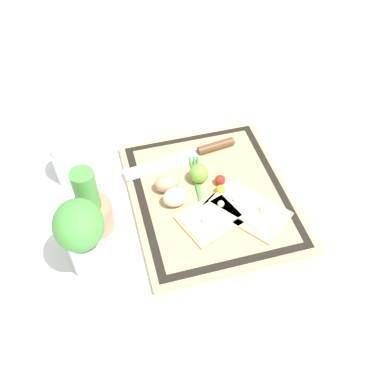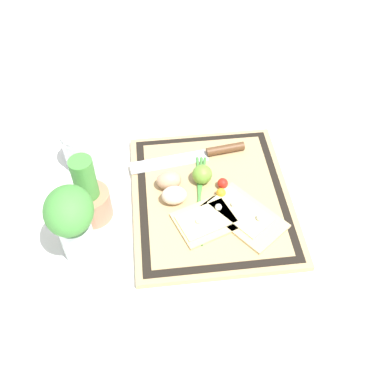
{
  "view_description": "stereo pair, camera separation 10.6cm",
  "coord_description": "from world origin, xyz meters",
  "views": [
    {
      "loc": [
        -0.67,
        0.23,
        0.83
      ],
      "look_at": [
        0.0,
        0.05,
        0.04
      ],
      "focal_mm": 42.0,
      "sensor_mm": 36.0,
      "label": 1
    },
    {
      "loc": [
        -0.69,
        0.13,
        0.83
      ],
      "look_at": [
        0.0,
        0.05,
        0.04
      ],
      "focal_mm": 42.0,
      "sensor_mm": 36.0,
      "label": 2
    }
  ],
  "objects": [
    {
      "name": "cherry_tomato_red",
      "position": [
        0.02,
        -0.03,
        0.03
      ],
      "size": [
        0.03,
        0.03,
        0.03
      ],
      "primitive_type": "sphere",
      "color": "red",
      "rests_on": "cutting_board"
    },
    {
      "name": "egg_pink",
      "position": [
        -0.01,
        0.09,
        0.04
      ],
      "size": [
        0.04,
        0.06,
        0.04
      ],
      "primitive_type": "ellipsoid",
      "color": "beige",
      "rests_on": "cutting_board"
    },
    {
      "name": "pizza_slice_near",
      "position": [
        -0.07,
        -0.06,
        0.02
      ],
      "size": [
        0.21,
        0.2,
        0.02
      ],
      "color": "#DBBC7F",
      "rests_on": "cutting_board"
    },
    {
      "name": "herb_pot",
      "position": [
        -0.01,
        0.28,
        0.06
      ],
      "size": [
        0.09,
        0.09,
        0.18
      ],
      "color": "#AD7A5B",
      "rests_on": "ground_plane"
    },
    {
      "name": "cutting_board",
      "position": [
        0.0,
        0.0,
        0.01
      ],
      "size": [
        0.45,
        0.38,
        0.02
      ],
      "color": "tan",
      "rests_on": "ground_plane"
    },
    {
      "name": "ground_plane",
      "position": [
        0.0,
        0.0,
        0.0
      ],
      "size": [
        6.0,
        6.0,
        0.0
      ],
      "primitive_type": "plane",
      "color": "white"
    },
    {
      "name": "scallion_bunch",
      "position": [
        -0.01,
        0.03,
        0.02
      ],
      "size": [
        0.27,
        0.07,
        0.01
      ],
      "color": "#47933D",
      "rests_on": "cutting_board"
    },
    {
      "name": "egg_brown",
      "position": [
        0.04,
        0.1,
        0.04
      ],
      "size": [
        0.04,
        0.06,
        0.04
      ],
      "primitive_type": "ellipsoid",
      "color": "tan",
      "rests_on": "cutting_board"
    },
    {
      "name": "herb_glass",
      "position": [
        -0.12,
        0.3,
        0.12
      ],
      "size": [
        0.11,
        0.1,
        0.19
      ],
      "color": "silver",
      "rests_on": "ground_plane"
    },
    {
      "name": "cherry_tomato_yellow",
      "position": [
        -0.01,
        -0.02,
        0.03
      ],
      "size": [
        0.02,
        0.02,
        0.02
      ],
      "primitive_type": "sphere",
      "color": "gold",
      "rests_on": "cutting_board"
    },
    {
      "name": "pizza_slice_far",
      "position": [
        -0.07,
        0.02,
        0.02
      ],
      "size": [
        0.16,
        0.19,
        0.02
      ],
      "color": "#DBBC7F",
      "rests_on": "cutting_board"
    },
    {
      "name": "lime",
      "position": [
        0.05,
        0.02,
        0.04
      ],
      "size": [
        0.05,
        0.05,
        0.05
      ],
      "primitive_type": "sphere",
      "color": "#70A838",
      "rests_on": "cutting_board"
    },
    {
      "name": "knife",
      "position": [
        0.14,
        -0.01,
        0.03
      ],
      "size": [
        0.07,
        0.3,
        0.02
      ],
      "color": "silver",
      "rests_on": "cutting_board"
    },
    {
      "name": "sauce_jar",
      "position": [
        0.16,
        0.31,
        0.05
      ],
      "size": [
        0.09,
        0.09,
        0.11
      ],
      "color": "silver",
      "rests_on": "ground_plane"
    }
  ]
}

